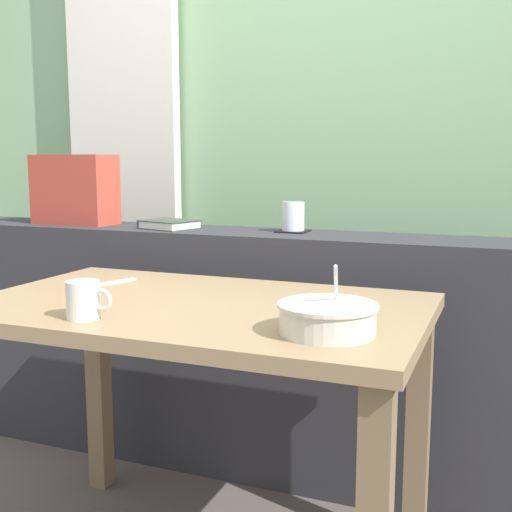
{
  "coord_description": "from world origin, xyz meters",
  "views": [
    {
      "loc": [
        0.79,
        -1.45,
        1.08
      ],
      "look_at": [
        0.05,
        0.39,
        0.78
      ],
      "focal_mm": 45.02,
      "sensor_mm": 36.0,
      "label": 1
    }
  ],
  "objects_px": {
    "breakfast_table": "(197,348)",
    "fork_utensil": "(110,283)",
    "throw_pillow": "(75,190)",
    "soup_bowl": "(328,318)",
    "juice_glass": "(293,217)",
    "coaster_square": "(293,231)",
    "ceramic_mug": "(84,300)",
    "closed_book": "(169,224)"
  },
  "relations": [
    {
      "from": "breakfast_table",
      "to": "fork_utensil",
      "type": "xyz_separation_m",
      "value": [
        -0.34,
        0.13,
        0.12
      ]
    },
    {
      "from": "throw_pillow",
      "to": "soup_bowl",
      "type": "height_order",
      "value": "throw_pillow"
    },
    {
      "from": "breakfast_table",
      "to": "fork_utensil",
      "type": "height_order",
      "value": "fork_utensil"
    },
    {
      "from": "juice_glass",
      "to": "throw_pillow",
      "type": "relative_size",
      "value": 0.3
    },
    {
      "from": "juice_glass",
      "to": "fork_utensil",
      "type": "height_order",
      "value": "juice_glass"
    },
    {
      "from": "coaster_square",
      "to": "ceramic_mug",
      "type": "distance_m",
      "value": 0.92
    },
    {
      "from": "soup_bowl",
      "to": "juice_glass",
      "type": "bearing_deg",
      "value": 113.07
    },
    {
      "from": "juice_glass",
      "to": "coaster_square",
      "type": "bearing_deg",
      "value": 0.0
    },
    {
      "from": "breakfast_table",
      "to": "closed_book",
      "type": "bearing_deg",
      "value": 124.51
    },
    {
      "from": "juice_glass",
      "to": "soup_bowl",
      "type": "relative_size",
      "value": 0.47
    },
    {
      "from": "closed_book",
      "to": "soup_bowl",
      "type": "relative_size",
      "value": 1.02
    },
    {
      "from": "ceramic_mug",
      "to": "breakfast_table",
      "type": "bearing_deg",
      "value": 57.19
    },
    {
      "from": "closed_book",
      "to": "soup_bowl",
      "type": "xyz_separation_m",
      "value": [
        0.79,
        -0.76,
        -0.09
      ]
    },
    {
      "from": "juice_glass",
      "to": "ceramic_mug",
      "type": "height_order",
      "value": "juice_glass"
    },
    {
      "from": "juice_glass",
      "to": "throw_pillow",
      "type": "xyz_separation_m",
      "value": [
        -0.86,
        -0.04,
        0.08
      ]
    },
    {
      "from": "soup_bowl",
      "to": "closed_book",
      "type": "bearing_deg",
      "value": 136.29
    },
    {
      "from": "closed_book",
      "to": "fork_utensil",
      "type": "bearing_deg",
      "value": -81.32
    },
    {
      "from": "juice_glass",
      "to": "ceramic_mug",
      "type": "distance_m",
      "value": 0.92
    },
    {
      "from": "closed_book",
      "to": "ceramic_mug",
      "type": "height_order",
      "value": "closed_book"
    },
    {
      "from": "ceramic_mug",
      "to": "throw_pillow",
      "type": "bearing_deg",
      "value": 128.07
    },
    {
      "from": "closed_book",
      "to": "fork_utensil",
      "type": "height_order",
      "value": "closed_book"
    },
    {
      "from": "ceramic_mug",
      "to": "closed_book",
      "type": "bearing_deg",
      "value": 106.98
    },
    {
      "from": "throw_pillow",
      "to": "soup_bowl",
      "type": "distance_m",
      "value": 1.44
    },
    {
      "from": "breakfast_table",
      "to": "coaster_square",
      "type": "height_order",
      "value": "coaster_square"
    },
    {
      "from": "closed_book",
      "to": "throw_pillow",
      "type": "height_order",
      "value": "throw_pillow"
    },
    {
      "from": "throw_pillow",
      "to": "soup_bowl",
      "type": "relative_size",
      "value": 1.56
    },
    {
      "from": "breakfast_table",
      "to": "coaster_square",
      "type": "bearing_deg",
      "value": 87.07
    },
    {
      "from": "ceramic_mug",
      "to": "coaster_square",
      "type": "bearing_deg",
      "value": 78.15
    },
    {
      "from": "breakfast_table",
      "to": "soup_bowl",
      "type": "distance_m",
      "value": 0.44
    },
    {
      "from": "juice_glass",
      "to": "closed_book",
      "type": "height_order",
      "value": "juice_glass"
    },
    {
      "from": "coaster_square",
      "to": "soup_bowl",
      "type": "bearing_deg",
      "value": -66.93
    },
    {
      "from": "coaster_square",
      "to": "fork_utensil",
      "type": "height_order",
      "value": "coaster_square"
    },
    {
      "from": "breakfast_table",
      "to": "coaster_square",
      "type": "relative_size",
      "value": 11.26
    },
    {
      "from": "fork_utensil",
      "to": "ceramic_mug",
      "type": "bearing_deg",
      "value": -43.3
    },
    {
      "from": "ceramic_mug",
      "to": "soup_bowl",
      "type": "bearing_deg",
      "value": 8.36
    },
    {
      "from": "closed_book",
      "to": "throw_pillow",
      "type": "relative_size",
      "value": 0.65
    },
    {
      "from": "breakfast_table",
      "to": "fork_utensil",
      "type": "distance_m",
      "value": 0.38
    },
    {
      "from": "soup_bowl",
      "to": "throw_pillow",
      "type": "bearing_deg",
      "value": 147.27
    },
    {
      "from": "soup_bowl",
      "to": "ceramic_mug",
      "type": "xyz_separation_m",
      "value": [
        -0.54,
        -0.08,
        0.01
      ]
    },
    {
      "from": "soup_bowl",
      "to": "ceramic_mug",
      "type": "height_order",
      "value": "soup_bowl"
    },
    {
      "from": "breakfast_table",
      "to": "coaster_square",
      "type": "distance_m",
      "value": 0.69
    },
    {
      "from": "breakfast_table",
      "to": "soup_bowl",
      "type": "relative_size",
      "value": 5.48
    }
  ]
}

